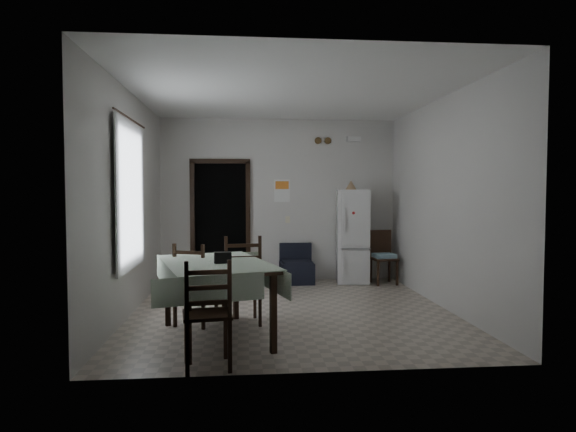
% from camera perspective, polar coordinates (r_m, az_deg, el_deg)
% --- Properties ---
extents(ground, '(4.50, 4.50, 0.00)m').
position_cam_1_polar(ground, '(6.60, 0.40, -11.12)').
color(ground, '#A69988').
rests_on(ground, ground).
extents(ceiling, '(4.20, 4.50, 0.02)m').
position_cam_1_polar(ceiling, '(6.54, 0.41, 14.37)').
color(ceiling, white).
rests_on(ceiling, ground).
extents(wall_back, '(4.20, 0.02, 2.90)m').
position_cam_1_polar(wall_back, '(8.65, -1.05, 1.89)').
color(wall_back, silver).
rests_on(wall_back, ground).
extents(wall_front, '(4.20, 0.02, 2.90)m').
position_cam_1_polar(wall_front, '(4.18, 3.41, 0.90)').
color(wall_front, silver).
rests_on(wall_front, ground).
extents(wall_left, '(0.02, 4.50, 2.90)m').
position_cam_1_polar(wall_left, '(6.55, -18.22, 1.45)').
color(wall_left, silver).
rests_on(wall_left, ground).
extents(wall_right, '(0.02, 4.50, 2.90)m').
position_cam_1_polar(wall_right, '(6.94, 17.95, 1.53)').
color(wall_right, silver).
rests_on(wall_right, ground).
extents(doorway, '(1.06, 0.52, 2.22)m').
position_cam_1_polar(doorway, '(8.86, -7.93, -0.64)').
color(doorway, black).
rests_on(doorway, ground).
extents(window_recess, '(0.10, 1.20, 1.60)m').
position_cam_1_polar(window_recess, '(6.36, -19.07, 2.30)').
color(window_recess, silver).
rests_on(window_recess, ground).
extents(curtain, '(0.02, 1.45, 1.85)m').
position_cam_1_polar(curtain, '(6.34, -18.11, 2.32)').
color(curtain, silver).
rests_on(curtain, ground).
extents(curtain_rod, '(0.02, 1.60, 0.02)m').
position_cam_1_polar(curtain_rod, '(6.40, -18.15, 10.85)').
color(curtain_rod, black).
rests_on(curtain_rod, ground).
extents(calendar, '(0.28, 0.02, 0.40)m').
position_cam_1_polar(calendar, '(8.64, -0.71, 3.02)').
color(calendar, white).
rests_on(calendar, ground).
extents(calendar_image, '(0.24, 0.01, 0.14)m').
position_cam_1_polar(calendar_image, '(8.64, -0.71, 3.68)').
color(calendar_image, orange).
rests_on(calendar_image, ground).
extents(light_switch, '(0.08, 0.02, 0.12)m').
position_cam_1_polar(light_switch, '(8.66, -0.05, -0.42)').
color(light_switch, beige).
rests_on(light_switch, ground).
extents(vent_left, '(0.12, 0.03, 0.12)m').
position_cam_1_polar(vent_left, '(8.76, 3.58, 8.90)').
color(vent_left, brown).
rests_on(vent_left, ground).
extents(vent_right, '(0.12, 0.03, 0.12)m').
position_cam_1_polar(vent_right, '(8.79, 4.75, 8.88)').
color(vent_right, brown).
rests_on(vent_right, ground).
extents(emergency_light, '(0.25, 0.07, 0.09)m').
position_cam_1_polar(emergency_light, '(8.86, 7.81, 9.01)').
color(emergency_light, white).
rests_on(emergency_light, ground).
extents(fridge, '(0.60, 0.60, 1.64)m').
position_cam_1_polar(fridge, '(8.55, 7.60, -2.38)').
color(fridge, silver).
rests_on(fridge, ground).
extents(tan_cone, '(0.22, 0.22, 0.16)m').
position_cam_1_polar(tan_cone, '(8.48, 7.48, 3.66)').
color(tan_cone, tan).
rests_on(tan_cone, fridge).
extents(navy_seat, '(0.59, 0.57, 0.69)m').
position_cam_1_polar(navy_seat, '(8.45, 1.04, -5.67)').
color(navy_seat, black).
rests_on(navy_seat, ground).
extents(corner_chair, '(0.44, 0.44, 0.93)m').
position_cam_1_polar(corner_chair, '(8.53, 11.30, -4.83)').
color(corner_chair, black).
rests_on(corner_chair, ground).
extents(dining_table, '(1.46, 1.83, 0.84)m').
position_cam_1_polar(dining_table, '(5.36, -8.59, -9.83)').
color(dining_table, '#9CAE95').
rests_on(dining_table, ground).
extents(black_bag, '(0.19, 0.13, 0.12)m').
position_cam_1_polar(black_bag, '(5.20, -7.75, -4.89)').
color(black_bag, black).
rests_on(black_bag, dining_table).
extents(dining_chair_far_left, '(0.55, 0.55, 0.99)m').
position_cam_1_polar(dining_chair_far_left, '(5.94, -10.86, -7.85)').
color(dining_chair_far_left, black).
rests_on(dining_chair_far_left, ground).
extents(dining_chair_far_right, '(0.52, 0.52, 1.08)m').
position_cam_1_polar(dining_chair_far_right, '(5.89, -5.58, -7.45)').
color(dining_chair_far_right, black).
rests_on(dining_chair_far_right, ground).
extents(dining_chair_near_head, '(0.49, 0.49, 1.00)m').
position_cam_1_polar(dining_chair_near_head, '(4.49, -9.57, -11.24)').
color(dining_chair_near_head, black).
rests_on(dining_chair_near_head, ground).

